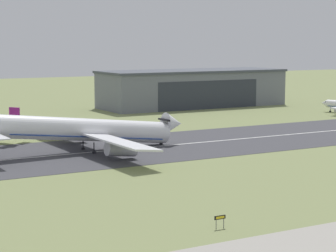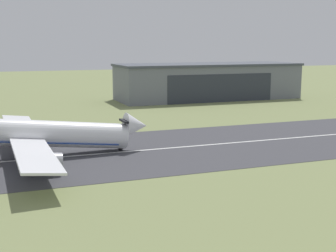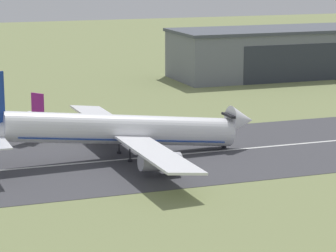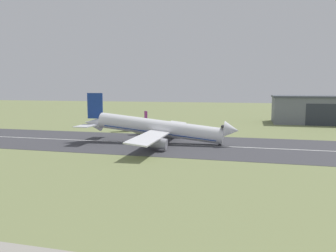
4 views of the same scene
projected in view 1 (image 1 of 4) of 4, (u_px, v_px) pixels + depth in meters
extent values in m
plane|color=#7A8451|center=(246.00, 190.00, 113.93)|extent=(716.11, 716.11, 0.00)
cube|color=#3D3D42|center=(124.00, 149.00, 156.38)|extent=(476.11, 40.97, 0.06)
cube|color=silver|center=(124.00, 149.00, 156.37)|extent=(428.50, 0.70, 0.01)
cube|color=slate|center=(193.00, 89.00, 258.67)|extent=(73.79, 23.93, 13.53)
cube|color=#424751|center=(193.00, 71.00, 257.74)|extent=(74.79, 24.93, 0.90)
cube|color=#2D333D|center=(209.00, 95.00, 248.46)|extent=(44.27, 0.12, 10.83)
cylinder|color=white|center=(87.00, 130.00, 152.42)|extent=(42.82, 6.17, 9.61)
cone|color=white|center=(173.00, 123.00, 164.33)|extent=(5.35, 5.36, 5.71)
cube|color=black|center=(164.00, 120.00, 162.88)|extent=(1.24, 4.48, 0.55)
cube|color=navy|center=(87.00, 136.00, 152.61)|extent=(38.08, 5.80, 4.15)
cube|color=white|center=(120.00, 142.00, 139.68)|extent=(6.97, 26.04, 1.06)
cylinder|color=#A8A8B2|center=(121.00, 149.00, 142.34)|extent=(7.19, 3.41, 3.94)
cube|color=white|center=(65.00, 126.00, 166.27)|extent=(6.97, 26.04, 1.06)
cylinder|color=#A8A8B2|center=(73.00, 134.00, 165.39)|extent=(7.19, 3.41, 3.94)
cylinder|color=black|center=(161.00, 140.00, 163.04)|extent=(0.24, 0.24, 2.60)
cylinder|color=black|center=(161.00, 144.00, 163.18)|extent=(0.84, 0.84, 0.44)
cylinder|color=black|center=(94.00, 148.00, 150.42)|extent=(0.24, 0.24, 2.60)
cylinder|color=black|center=(94.00, 153.00, 150.56)|extent=(0.84, 0.84, 0.44)
cylinder|color=black|center=(83.00, 144.00, 155.79)|extent=(0.24, 0.24, 2.60)
cylinder|color=black|center=(83.00, 149.00, 155.93)|extent=(0.84, 0.84, 0.44)
cone|color=white|center=(17.00, 130.00, 163.74)|extent=(4.12, 4.31, 2.59)
cube|color=#991E7A|center=(15.00, 117.00, 163.52)|extent=(2.06, 2.69, 4.89)
cube|color=white|center=(25.00, 129.00, 167.08)|extent=(5.17, 4.80, 0.24)
cube|color=white|center=(7.00, 133.00, 160.52)|extent=(5.17, 4.80, 0.24)
cone|color=white|center=(325.00, 103.00, 240.02)|extent=(3.38, 3.19, 2.80)
cube|color=black|center=(328.00, 102.00, 238.98)|extent=(2.59, 1.71, 0.44)
cylinder|color=black|center=(330.00, 110.00, 238.59)|extent=(0.24, 0.24, 1.71)
cylinder|color=black|center=(330.00, 111.00, 238.68)|extent=(0.84, 0.84, 0.44)
cylinder|color=#4C4C51|center=(216.00, 224.00, 90.15)|extent=(0.10, 0.10, 1.28)
cylinder|color=#4C4C51|center=(224.00, 223.00, 90.76)|extent=(0.10, 0.10, 1.28)
cube|color=black|center=(220.00, 217.00, 90.34)|extent=(1.79, 0.12, 0.55)
cube|color=yellow|center=(220.00, 217.00, 90.28)|extent=(1.36, 0.02, 0.33)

